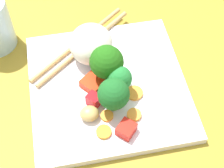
{
  "coord_description": "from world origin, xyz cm",
  "views": [
    {
      "loc": [
        33.42,
        -5.75,
        49.51
      ],
      "look_at": [
        1.59,
        0.39,
        3.44
      ],
      "focal_mm": 56.49,
      "sensor_mm": 36.0,
      "label": 1
    }
  ],
  "objects_px": {
    "square_plate": "(108,86)",
    "broccoli_floret_2": "(116,94)",
    "rice_mound": "(91,44)",
    "carrot_slice_1": "(104,132)",
    "chopstick_pair": "(81,45)"
  },
  "relations": [
    {
      "from": "square_plate",
      "to": "broccoli_floret_2",
      "type": "bearing_deg",
      "value": 4.36
    },
    {
      "from": "square_plate",
      "to": "rice_mound",
      "type": "xyz_separation_m",
      "value": [
        -0.06,
        -0.02,
        0.04
      ]
    },
    {
      "from": "rice_mound",
      "to": "broccoli_floret_2",
      "type": "relative_size",
      "value": 1.19
    },
    {
      "from": "rice_mound",
      "to": "carrot_slice_1",
      "type": "height_order",
      "value": "rice_mound"
    },
    {
      "from": "rice_mound",
      "to": "chopstick_pair",
      "type": "height_order",
      "value": "rice_mound"
    },
    {
      "from": "chopstick_pair",
      "to": "broccoli_floret_2",
      "type": "bearing_deg",
      "value": 66.36
    },
    {
      "from": "carrot_slice_1",
      "to": "square_plate",
      "type": "bearing_deg",
      "value": 165.58
    },
    {
      "from": "broccoli_floret_2",
      "to": "chopstick_pair",
      "type": "distance_m",
      "value": 0.15
    },
    {
      "from": "rice_mound",
      "to": "chopstick_pair",
      "type": "xyz_separation_m",
      "value": [
        -0.03,
        -0.02,
        -0.03
      ]
    },
    {
      "from": "square_plate",
      "to": "carrot_slice_1",
      "type": "distance_m",
      "value": 0.09
    },
    {
      "from": "rice_mound",
      "to": "carrot_slice_1",
      "type": "distance_m",
      "value": 0.16
    },
    {
      "from": "broccoli_floret_2",
      "to": "chopstick_pair",
      "type": "xyz_separation_m",
      "value": [
        -0.14,
        -0.04,
        -0.04
      ]
    },
    {
      "from": "chopstick_pair",
      "to": "carrot_slice_1",
      "type": "bearing_deg",
      "value": 54.82
    },
    {
      "from": "carrot_slice_1",
      "to": "chopstick_pair",
      "type": "height_order",
      "value": "chopstick_pair"
    },
    {
      "from": "square_plate",
      "to": "carrot_slice_1",
      "type": "bearing_deg",
      "value": -14.42
    }
  ]
}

